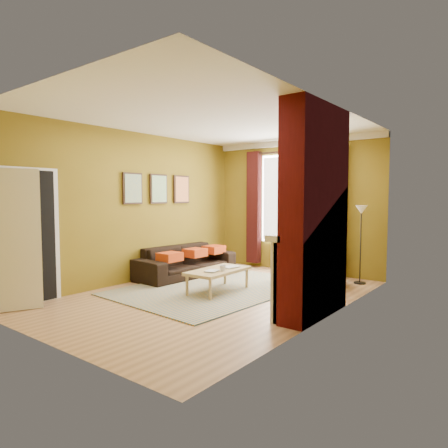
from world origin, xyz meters
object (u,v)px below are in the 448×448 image
Objects in this scene: sofa at (186,261)px; coffee_table at (218,272)px; wicker_stool at (305,265)px; armchair at (311,267)px; floor_lamp at (361,222)px.

sofa reaches higher than coffee_table.
coffee_table is at bearing -111.36° from sofa.
armchair is at bearing -57.15° from wicker_stool.
floor_lamp is (2.97, 1.48, 0.83)m from sofa.
sofa reaches higher than wicker_stool.
floor_lamp reaches higher than coffee_table.
sofa is 5.04× the size of wicker_stool.
armchair reaches higher than sofa.
floor_lamp is at bearing -59.24° from sofa.
armchair is at bearing -66.12° from sofa.
floor_lamp reaches higher than sofa.
floor_lamp reaches higher than wicker_stool.
wicker_stool is (1.84, 1.55, -0.10)m from sofa.
armchair is 0.69× the size of floor_lamp.
coffee_table is 2.24m from wicker_stool.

